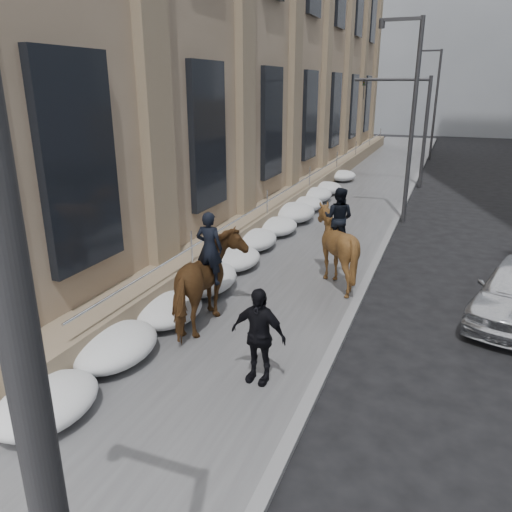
# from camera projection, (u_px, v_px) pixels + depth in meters

# --- Properties ---
(ground) EXTENTS (140.00, 140.00, 0.00)m
(ground) POSITION_uv_depth(u_px,v_px,m) (179.00, 380.00, 9.89)
(ground) COLOR black
(ground) RESTS_ON ground
(sidewalk) EXTENTS (5.00, 80.00, 0.12)m
(sidewalk) POSITION_uv_depth(u_px,v_px,m) (312.00, 239.00, 18.68)
(sidewalk) COLOR #4A4A4C
(sidewalk) RESTS_ON ground
(curb) EXTENTS (0.24, 80.00, 0.12)m
(curb) POSITION_uv_depth(u_px,v_px,m) (383.00, 247.00, 17.78)
(curb) COLOR slate
(curb) RESTS_ON ground
(limestone_building) EXTENTS (6.10, 44.00, 18.00)m
(limestone_building) POSITION_uv_depth(u_px,v_px,m) (272.00, 18.00, 26.38)
(limestone_building) COLOR #877058
(limestone_building) RESTS_ON ground
(bg_building_mid) EXTENTS (30.00, 12.00, 28.00)m
(bg_building_mid) POSITION_uv_depth(u_px,v_px,m) (466.00, 6.00, 56.80)
(bg_building_mid) COLOR slate
(bg_building_mid) RESTS_ON ground
(bg_building_far) EXTENTS (24.00, 12.00, 20.00)m
(bg_building_far) POSITION_uv_depth(u_px,v_px,m) (387.00, 52.00, 72.11)
(bg_building_far) COLOR gray
(bg_building_far) RESTS_ON ground
(streetlight_mid) EXTENTS (1.71, 0.24, 8.00)m
(streetlight_mid) POSITION_uv_depth(u_px,v_px,m) (410.00, 110.00, 19.79)
(streetlight_mid) COLOR #2D2D30
(streetlight_mid) RESTS_ON ground
(streetlight_far) EXTENTS (1.71, 0.24, 8.00)m
(streetlight_far) POSITION_uv_depth(u_px,v_px,m) (434.00, 98.00, 37.40)
(streetlight_far) COLOR #2D2D30
(streetlight_far) RESTS_ON ground
(traffic_signal) EXTENTS (4.10, 0.22, 6.00)m
(traffic_signal) POSITION_uv_depth(u_px,v_px,m) (409.00, 114.00, 27.25)
(traffic_signal) COLOR #2D2D30
(traffic_signal) RESTS_ON ground
(snow_bank) EXTENTS (1.70, 18.10, 0.76)m
(snow_bank) POSITION_uv_depth(u_px,v_px,m) (259.00, 238.00, 17.37)
(snow_bank) COLOR white
(snow_bank) RESTS_ON sidewalk
(mounted_horse_left) EXTENTS (1.35, 2.64, 2.74)m
(mounted_horse_left) POSITION_uv_depth(u_px,v_px,m) (209.00, 281.00, 11.50)
(mounted_horse_left) COLOR #492D16
(mounted_horse_left) RESTS_ON sidewalk
(mounted_horse_right) EXTENTS (1.95, 2.14, 2.75)m
(mounted_horse_right) POSITION_uv_depth(u_px,v_px,m) (336.00, 243.00, 14.06)
(mounted_horse_right) COLOR #492E14
(mounted_horse_right) RESTS_ON sidewalk
(pedestrian) EXTENTS (1.16, 0.57, 1.91)m
(pedestrian) POSITION_uv_depth(u_px,v_px,m) (258.00, 335.00, 9.39)
(pedestrian) COLOR black
(pedestrian) RESTS_ON sidewalk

